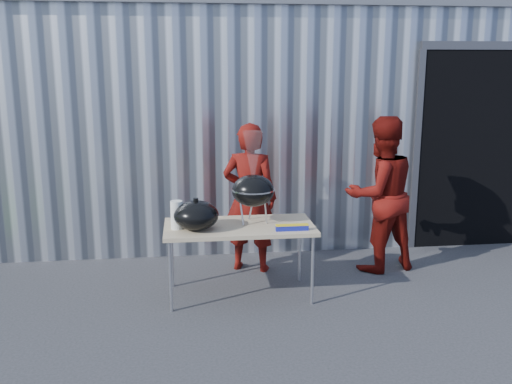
{
  "coord_description": "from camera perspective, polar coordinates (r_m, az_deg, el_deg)",
  "views": [
    {
      "loc": [
        -0.81,
        -5.1,
        2.34
      ],
      "look_at": [
        -0.11,
        0.56,
        1.05
      ],
      "focal_mm": 40.0,
      "sensor_mm": 36.0,
      "label": 1
    }
  ],
  "objects": [
    {
      "name": "ground",
      "position": [
        5.67,
        1.83,
        -11.63
      ],
      "size": [
        80.0,
        80.0,
        0.0
      ],
      "primitive_type": "plane",
      "color": "#2E2E31"
    },
    {
      "name": "building",
      "position": [
        9.87,
        3.07,
        8.11
      ],
      "size": [
        8.2,
        6.2,
        3.1
      ],
      "color": "silver",
      "rests_on": "ground"
    },
    {
      "name": "folding_table",
      "position": [
        5.75,
        -1.68,
        -3.71
      ],
      "size": [
        1.5,
        0.75,
        0.75
      ],
      "color": "tan",
      "rests_on": "ground"
    },
    {
      "name": "kettle_grill",
      "position": [
        5.72,
        -0.3,
        0.96
      ],
      "size": [
        0.44,
        0.44,
        0.94
      ],
      "color": "black",
      "rests_on": "folding_table"
    },
    {
      "name": "grill_lid",
      "position": [
        5.58,
        -6.0,
        -2.33
      ],
      "size": [
        0.44,
        0.44,
        0.32
      ],
      "color": "black",
      "rests_on": "folding_table"
    },
    {
      "name": "paper_towels",
      "position": [
        5.63,
        -7.93,
        -2.29
      ],
      "size": [
        0.12,
        0.12,
        0.28
      ],
      "primitive_type": "cylinder",
      "color": "white",
      "rests_on": "folding_table"
    },
    {
      "name": "white_tub",
      "position": [
        5.86,
        -7.21,
        -2.58
      ],
      "size": [
        0.2,
        0.15,
        0.1
      ],
      "primitive_type": "cube",
      "color": "white",
      "rests_on": "folding_table"
    },
    {
      "name": "foil_box",
      "position": [
        5.56,
        3.62,
        -3.56
      ],
      "size": [
        0.32,
        0.05,
        0.06
      ],
      "color": "navy",
      "rests_on": "folding_table"
    },
    {
      "name": "person_cook",
      "position": [
        6.46,
        -0.63,
        -0.57
      ],
      "size": [
        0.72,
        0.58,
        1.7
      ],
      "primitive_type": "imported",
      "rotation": [
        0.0,
        0.0,
        2.82
      ],
      "color": "#5B0D09",
      "rests_on": "ground"
    },
    {
      "name": "person_bystander",
      "position": [
        6.61,
        12.32,
        -0.24
      ],
      "size": [
        1.0,
        0.86,
        1.77
      ],
      "primitive_type": "imported",
      "rotation": [
        0.0,
        0.0,
        3.39
      ],
      "color": "#5B0D09",
      "rests_on": "ground"
    }
  ]
}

